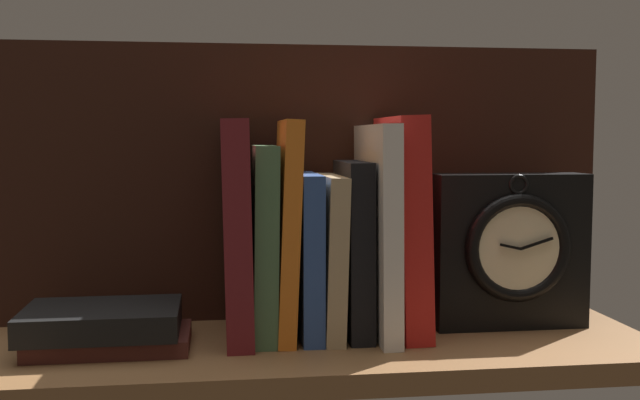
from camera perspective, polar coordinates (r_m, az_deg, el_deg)
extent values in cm
cube|color=brown|center=(86.02, -0.06, -11.61)|extent=(77.02, 24.90, 2.50)
cube|color=black|center=(94.44, -1.02, 1.35)|extent=(77.02, 1.20, 34.73)
cube|color=maroon|center=(85.20, -6.47, -2.31)|extent=(3.45, 14.85, 25.15)
cube|color=#476B44|center=(85.52, -4.36, -3.24)|extent=(2.99, 12.55, 22.26)
cube|color=orange|center=(85.52, -2.61, -2.27)|extent=(3.05, 12.90, 25.12)
cube|color=#2D4C8E|center=(86.21, -0.94, -4.26)|extent=(2.44, 12.68, 18.97)
cube|color=tan|center=(86.57, 0.77, -4.30)|extent=(2.71, 13.22, 18.78)
cube|color=black|center=(86.89, 2.60, -3.73)|extent=(2.94, 12.57, 20.36)
cube|color=silver|center=(87.15, 4.42, -2.30)|extent=(2.55, 16.99, 24.62)
cube|color=red|center=(87.79, 6.39, -1.96)|extent=(4.17, 14.33, 25.64)
cube|color=black|center=(93.25, 14.34, -3.79)|extent=(18.75, 5.17, 18.75)
torus|color=black|center=(90.42, 15.06, -3.60)|extent=(12.98, 1.59, 12.98)
cylinder|color=beige|center=(90.42, 15.06, -3.60)|extent=(10.48, 0.60, 10.48)
cube|color=black|center=(89.44, 14.45, -3.50)|extent=(2.57, 0.30, 0.86)
cube|color=black|center=(90.65, 16.34, -3.23)|extent=(4.01, 0.30, 1.49)
torus|color=black|center=(90.02, 15.07, 1.16)|extent=(2.44, 0.44, 2.44)
cube|color=#471E19|center=(85.91, -15.79, -10.33)|extent=(17.07, 10.29, 1.80)
cube|color=black|center=(85.25, -16.43, -8.84)|extent=(16.79, 11.74, 2.88)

